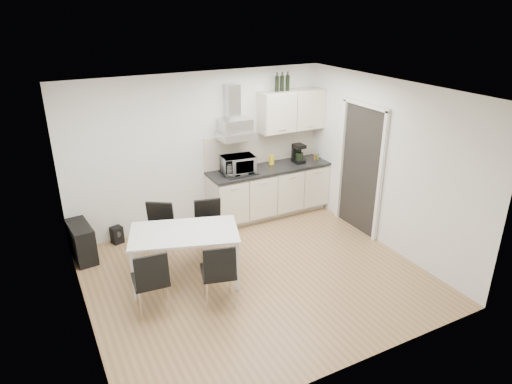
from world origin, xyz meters
The scene contains 15 objects.
ground centered at (0.00, 0.00, 0.00)m, with size 4.50×4.50×0.00m, color #A58157.
wall_back centered at (0.00, 2.00, 1.30)m, with size 4.50×0.10×2.60m, color silver.
wall_front centered at (0.00, -2.00, 1.30)m, with size 4.50×0.10×2.60m, color silver.
wall_left centered at (-2.25, 0.00, 1.30)m, with size 0.10×4.00×2.60m, color silver.
wall_right centered at (2.25, 0.00, 1.30)m, with size 0.10×4.00×2.60m, color silver.
ceiling centered at (0.00, 0.00, 2.60)m, with size 4.50×4.50×0.00m, color white.
doorway centered at (2.21, 0.55, 1.05)m, with size 0.08×1.04×2.10m, color white.
kitchenette centered at (1.18, 1.73, 0.83)m, with size 2.22×0.64×2.52m.
dining_table centered at (-0.89, 0.38, 0.67)m, with size 1.62×1.23×0.75m.
chair_far_left centered at (-1.09, 1.05, 0.44)m, with size 0.44×0.50×0.88m, color black, non-canonical shape.
chair_far_right centered at (-0.35, 0.80, 0.44)m, with size 0.44×0.50×0.88m, color black, non-canonical shape.
chair_near_left centered at (-1.50, -0.08, 0.44)m, with size 0.44×0.50×0.88m, color black, non-canonical shape.
chair_near_right centered at (-0.70, -0.30, 0.44)m, with size 0.44×0.50×0.88m, color black, non-canonical shape.
guitar_amp centered at (-2.09, 1.65, 0.28)m, with size 0.36×0.70×0.56m.
floor_speaker centered at (-1.53, 1.90, 0.14)m, with size 0.17×0.15×0.28m, color black.
Camera 1 is at (-2.55, -4.89, 3.60)m, focal length 32.00 mm.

